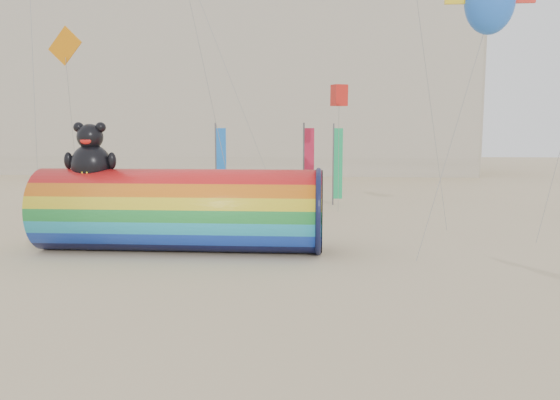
{
  "coord_description": "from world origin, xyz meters",
  "views": [
    {
      "loc": [
        1.82,
        -17.22,
        4.85
      ],
      "look_at": [
        0.5,
        1.5,
        2.4
      ],
      "focal_mm": 35.0,
      "sensor_mm": 36.0,
      "label": 1
    }
  ],
  "objects": [
    {
      "name": "ground",
      "position": [
        0.0,
        0.0,
        0.0
      ],
      "size": [
        160.0,
        160.0,
        0.0
      ],
      "primitive_type": "plane",
      "color": "#CCB58C",
      "rests_on": "ground"
    },
    {
      "name": "hotel_building",
      "position": [
        -12.0,
        45.95,
        10.31
      ],
      "size": [
        60.4,
        15.4,
        20.6
      ],
      "color": "#B7AD99",
      "rests_on": "ground"
    },
    {
      "name": "windsock_assembly",
      "position": [
        -3.69,
        3.95,
        1.73
      ],
      "size": [
        11.28,
        3.44,
        5.2
      ],
      "color": "red",
      "rests_on": "ground"
    },
    {
      "name": "festival_banners",
      "position": [
        0.14,
        15.05,
        2.64
      ],
      "size": [
        7.44,
        4.16,
        5.2
      ],
      "color": "#59595E",
      "rests_on": "ground"
    }
  ]
}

